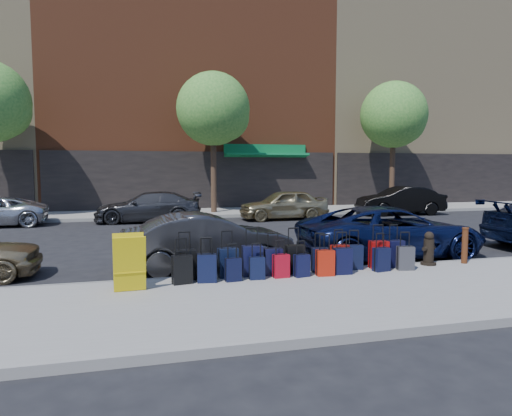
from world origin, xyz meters
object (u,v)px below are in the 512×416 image
object	(u,v)px
suitcase_front_5	(294,259)
car_far_3	(400,201)
fire_hydrant	(429,249)
tree_right	(396,117)
car_far_2	(283,204)
car_near_2	(391,232)
car_near_1	(208,241)
tree_center	(216,111)
bollard	(465,245)
car_far_1	(148,207)
display_rack	(129,263)

from	to	relation	value
suitcase_front_5	car_far_3	distance (m)	15.56
fire_hydrant	car_far_3	bearing A→B (deg)	40.05
tree_right	car_far_2	xyz separation A→B (m)	(-7.76, -3.00, -4.69)
suitcase_front_5	car_near_2	world-z (taller)	car_near_2
car_near_2	suitcase_front_5	bearing A→B (deg)	118.40
car_near_1	car_far_2	size ratio (longest dim) A/B	0.98
car_near_1	car_far_2	xyz separation A→B (m)	(5.11, 9.70, 0.04)
tree_center	suitcase_front_5	size ratio (longest dim) A/B	7.10
bollard	car_far_1	bearing A→B (deg)	121.44
car_near_1	car_near_2	world-z (taller)	car_near_2
tree_center	car_far_3	bearing A→B (deg)	-14.68
tree_right	car_far_2	bearing A→B (deg)	-158.89
suitcase_front_5	car_far_1	world-z (taller)	car_far_1
suitcase_front_5	car_near_2	xyz separation A→B (m)	(3.46, 1.77, 0.24)
suitcase_front_5	fire_hydrant	xyz separation A→B (m)	(3.45, 0.04, 0.05)
car_far_1	car_far_2	size ratio (longest dim) A/B	1.13
suitcase_front_5	bollard	xyz separation A→B (m)	(4.41, -0.04, 0.14)
bollard	car_near_1	distance (m)	6.31
display_rack	car_near_2	world-z (taller)	car_near_2
car_far_2	suitcase_front_5	bearing A→B (deg)	-18.39
tree_right	car_far_1	distance (m)	15.03
car_far_1	car_far_2	distance (m)	6.32
tree_right	car_near_2	world-z (taller)	tree_right
tree_right	fire_hydrant	bearing A→B (deg)	-118.50
display_rack	car_far_1	xyz separation A→B (m)	(0.66, 12.37, 0.02)
tree_center	car_far_1	distance (m)	6.39
tree_right	display_rack	xyz separation A→B (m)	(-14.72, -14.80, -4.73)
suitcase_front_5	car_near_1	world-z (taller)	car_near_1
car_far_2	car_far_3	distance (m)	6.68
car_near_1	car_near_2	bearing A→B (deg)	-91.69
display_rack	car_near_1	xyz separation A→B (m)	(1.85, 2.10, 0.01)
fire_hydrant	car_far_3	xyz separation A→B (m)	(6.64, 11.80, 0.22)
suitcase_front_5	bollard	size ratio (longest dim) A/B	1.16
tree_center	tree_right	size ratio (longest dim) A/B	1.00
fire_hydrant	car_far_3	distance (m)	13.54
display_rack	car_far_1	bearing A→B (deg)	83.61
bollard	car_near_2	xyz separation A→B (m)	(-0.95, 1.81, 0.11)
fire_hydrant	car_far_2	size ratio (longest dim) A/B	0.19
car_near_1	car_far_1	distance (m)	10.34
bollard	car_near_1	world-z (taller)	car_near_1
car_far_2	tree_right	bearing A→B (deg)	109.59
tree_center	tree_right	world-z (taller)	same
tree_right	car_near_2	bearing A→B (deg)	-121.69
fire_hydrant	car_far_1	xyz separation A→B (m)	(-6.32, 11.83, 0.17)
bollard	car_near_1	xyz separation A→B (m)	(-6.09, 1.64, 0.08)
tree_right	car_far_2	world-z (taller)	tree_right
suitcase_front_5	car_far_2	distance (m)	11.81
tree_center	fire_hydrant	xyz separation A→B (m)	(2.76, -14.26, -4.89)
suitcase_front_5	tree_center	bearing A→B (deg)	85.54
tree_center	car_near_1	size ratio (longest dim) A/B	1.74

